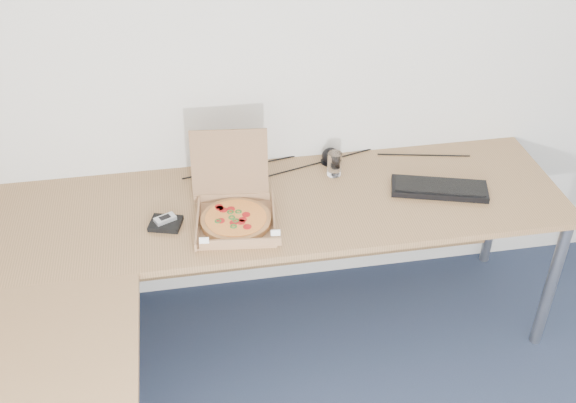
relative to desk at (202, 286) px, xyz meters
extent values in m
cube|color=olive|center=(0.32, 0.43, 0.01)|extent=(2.50, 0.70, 0.03)
cylinder|color=gray|center=(1.52, 0.73, -0.35)|extent=(0.05, 0.05, 0.70)
cube|color=#986E49|center=(0.16, 0.31, 0.03)|extent=(0.32, 0.32, 0.01)
cube|color=#986E49|center=(0.16, 0.49, 0.20)|extent=(0.32, 0.06, 0.31)
cylinder|color=#B3733F|center=(0.16, 0.31, 0.05)|extent=(0.28, 0.28, 0.02)
cylinder|color=#AD240B|center=(0.16, 0.31, 0.06)|extent=(0.25, 0.25, 0.00)
cylinder|color=silver|center=(0.63, 0.60, 0.08)|extent=(0.06, 0.06, 0.11)
cube|color=black|center=(1.05, 0.40, 0.04)|extent=(0.43, 0.26, 0.03)
cube|color=black|center=(-0.12, 0.35, 0.04)|extent=(0.15, 0.13, 0.02)
cube|color=#B2B5BA|center=(-0.12, 0.36, 0.06)|extent=(0.09, 0.08, 0.02)
ellipsoid|color=black|center=(0.64, 0.71, 0.07)|extent=(0.09, 0.09, 0.08)
camera|label=1|loc=(-0.01, -1.90, 1.72)|focal=42.95mm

